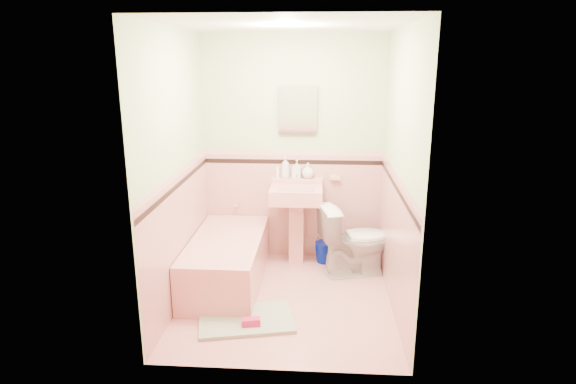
# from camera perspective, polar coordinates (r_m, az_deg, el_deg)

# --- Properties ---
(floor) EXTENTS (2.20, 2.20, 0.00)m
(floor) POSITION_cam_1_polar(r_m,az_deg,el_deg) (4.77, -0.21, -12.47)
(floor) COLOR pink
(floor) RESTS_ON ground
(ceiling) EXTENTS (2.20, 2.20, 0.00)m
(ceiling) POSITION_cam_1_polar(r_m,az_deg,el_deg) (4.23, -0.24, 19.05)
(ceiling) COLOR white
(ceiling) RESTS_ON ground
(wall_back) EXTENTS (2.50, 0.00, 2.50)m
(wall_back) POSITION_cam_1_polar(r_m,az_deg,el_deg) (5.41, 0.61, 4.94)
(wall_back) COLOR #F7E9C9
(wall_back) RESTS_ON ground
(wall_front) EXTENTS (2.50, 0.00, 2.50)m
(wall_front) POSITION_cam_1_polar(r_m,az_deg,el_deg) (3.27, -1.59, -2.03)
(wall_front) COLOR #F7E9C9
(wall_front) RESTS_ON ground
(wall_left) EXTENTS (0.00, 2.50, 2.50)m
(wall_left) POSITION_cam_1_polar(r_m,az_deg,el_deg) (4.51, -13.01, 2.45)
(wall_left) COLOR #F7E9C9
(wall_left) RESTS_ON ground
(wall_right) EXTENTS (0.00, 2.50, 2.50)m
(wall_right) POSITION_cam_1_polar(r_m,az_deg,el_deg) (4.38, 12.96, 2.06)
(wall_right) COLOR #F7E9C9
(wall_right) RESTS_ON ground
(wainscot_back) EXTENTS (2.00, 0.00, 2.00)m
(wainscot_back) POSITION_cam_1_polar(r_m,az_deg,el_deg) (5.55, 0.58, -1.69)
(wainscot_back) COLOR pink
(wainscot_back) RESTS_ON ground
(wainscot_front) EXTENTS (2.00, 0.00, 2.00)m
(wainscot_front) POSITION_cam_1_polar(r_m,az_deg,el_deg) (3.53, -1.49, -12.08)
(wainscot_front) COLOR pink
(wainscot_front) RESTS_ON ground
(wainscot_left) EXTENTS (0.00, 2.20, 2.20)m
(wainscot_left) POSITION_cam_1_polar(r_m,az_deg,el_deg) (4.69, -12.39, -5.31)
(wainscot_left) COLOR pink
(wainscot_left) RESTS_ON ground
(wainscot_right) EXTENTS (0.00, 2.20, 2.20)m
(wainscot_right) POSITION_cam_1_polar(r_m,az_deg,el_deg) (4.56, 12.32, -5.90)
(wainscot_right) COLOR pink
(wainscot_right) RESTS_ON ground
(accent_back) EXTENTS (2.00, 0.00, 2.00)m
(accent_back) POSITION_cam_1_polar(r_m,az_deg,el_deg) (5.41, 0.59, 3.56)
(accent_back) COLOR black
(accent_back) RESTS_ON ground
(accent_front) EXTENTS (2.00, 0.00, 2.00)m
(accent_front) POSITION_cam_1_polar(r_m,az_deg,el_deg) (3.33, -1.54, -4.07)
(accent_front) COLOR black
(accent_front) RESTS_ON ground
(accent_left) EXTENTS (0.00, 2.20, 2.20)m
(accent_left) POSITION_cam_1_polar(r_m,az_deg,el_deg) (4.54, -12.69, 0.85)
(accent_left) COLOR black
(accent_left) RESTS_ON ground
(accent_right) EXTENTS (0.00, 2.20, 2.20)m
(accent_right) POSITION_cam_1_polar(r_m,az_deg,el_deg) (4.41, 12.63, 0.42)
(accent_right) COLOR black
(accent_right) RESTS_ON ground
(cap_back) EXTENTS (2.00, 0.00, 2.00)m
(cap_back) POSITION_cam_1_polar(r_m,az_deg,el_deg) (5.39, 0.60, 4.60)
(cap_back) COLOR pink
(cap_back) RESTS_ON ground
(cap_front) EXTENTS (2.00, 0.00, 2.00)m
(cap_front) POSITION_cam_1_polar(r_m,az_deg,el_deg) (3.30, -1.55, -2.44)
(cap_front) COLOR pink
(cap_front) RESTS_ON ground
(cap_left) EXTENTS (0.00, 2.20, 2.20)m
(cap_left) POSITION_cam_1_polar(r_m,az_deg,el_deg) (4.51, -12.76, 2.08)
(cap_left) COLOR pink
(cap_left) RESTS_ON ground
(cap_right) EXTENTS (0.00, 2.20, 2.20)m
(cap_right) POSITION_cam_1_polar(r_m,az_deg,el_deg) (4.38, 12.70, 1.68)
(cap_right) COLOR pink
(cap_right) RESTS_ON ground
(bathtub) EXTENTS (0.70, 1.50, 0.45)m
(bathtub) POSITION_cam_1_polar(r_m,az_deg,el_deg) (5.05, -7.16, -8.14)
(bathtub) COLOR pink
(bathtub) RESTS_ON floor
(tub_faucet) EXTENTS (0.04, 0.12, 0.04)m
(tub_faucet) POSITION_cam_1_polar(r_m,az_deg,el_deg) (5.57, -5.92, -1.38)
(tub_faucet) COLOR silver
(tub_faucet) RESTS_ON wall_back
(sink) EXTENTS (0.56, 0.48, 0.89)m
(sink) POSITION_cam_1_polar(r_m,az_deg,el_deg) (5.38, 0.97, -4.01)
(sink) COLOR pink
(sink) RESTS_ON floor
(sink_faucet) EXTENTS (0.02, 0.02, 0.10)m
(sink_faucet) POSITION_cam_1_polar(r_m,az_deg,el_deg) (5.37, 1.07, 1.59)
(sink_faucet) COLOR silver
(sink_faucet) RESTS_ON sink
(medicine_cabinet) EXTENTS (0.39, 0.04, 0.49)m
(medicine_cabinet) POSITION_cam_1_polar(r_m,az_deg,el_deg) (5.31, 1.15, 9.66)
(medicine_cabinet) COLOR white
(medicine_cabinet) RESTS_ON wall_back
(soap_dish) EXTENTS (0.11, 0.07, 0.04)m
(soap_dish) POSITION_cam_1_polar(r_m,az_deg,el_deg) (5.42, 5.54, 1.67)
(soap_dish) COLOR pink
(soap_dish) RESTS_ON wall_back
(soap_bottle_left) EXTENTS (0.12, 0.12, 0.24)m
(soap_bottle_left) POSITION_cam_1_polar(r_m,az_deg,el_deg) (5.39, -0.30, 2.92)
(soap_bottle_left) COLOR #B2B2B2
(soap_bottle_left) RESTS_ON sink
(soap_bottle_mid) EXTENTS (0.11, 0.11, 0.20)m
(soap_bottle_mid) POSITION_cam_1_polar(r_m,az_deg,el_deg) (5.39, 1.05, 2.73)
(soap_bottle_mid) COLOR #B2B2B2
(soap_bottle_mid) RESTS_ON sink
(soap_bottle_right) EXTENTS (0.17, 0.17, 0.17)m
(soap_bottle_right) POSITION_cam_1_polar(r_m,az_deg,el_deg) (5.38, 2.35, 2.53)
(soap_bottle_right) COLOR #B2B2B2
(soap_bottle_right) RESTS_ON sink
(tube) EXTENTS (0.05, 0.05, 0.12)m
(tube) POSITION_cam_1_polar(r_m,az_deg,el_deg) (5.41, -1.24, 2.33)
(tube) COLOR white
(tube) RESTS_ON sink
(toilet) EXTENTS (0.83, 0.61, 0.76)m
(toilet) POSITION_cam_1_polar(r_m,az_deg,el_deg) (5.20, 7.91, -5.58)
(toilet) COLOR white
(toilet) RESTS_ON floor
(bucket) EXTENTS (0.25, 0.25, 0.23)m
(bucket) POSITION_cam_1_polar(r_m,az_deg,el_deg) (5.55, 4.38, -7.02)
(bucket) COLOR #001497
(bucket) RESTS_ON floor
(bath_mat) EXTENTS (0.91, 0.70, 0.03)m
(bath_mat) POSITION_cam_1_polar(r_m,az_deg,el_deg) (4.43, -4.94, -14.68)
(bath_mat) COLOR #90A085
(bath_mat) RESTS_ON floor
(shoe) EXTENTS (0.17, 0.10, 0.06)m
(shoe) POSITION_cam_1_polar(r_m,az_deg,el_deg) (4.29, -4.35, -14.94)
(shoe) COLOR #BF1E59
(shoe) RESTS_ON bath_mat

